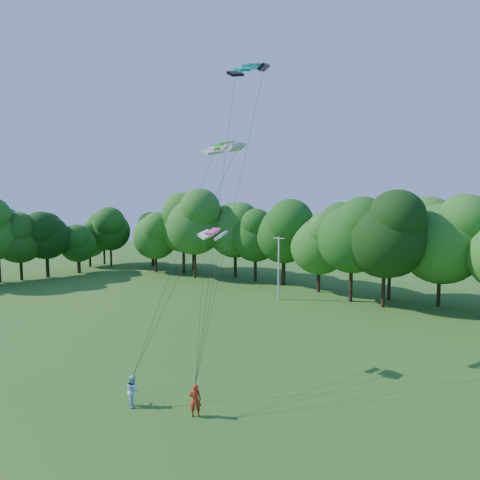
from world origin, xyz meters
The scene contains 10 objects.
ground centered at (0.00, 0.00, 0.00)m, with size 160.00×160.00×0.00m, color #255E19.
utility_pole centered at (-4.57, 29.13, 3.84)m, with size 1.49×0.19×7.43m.
kite_flyer_left centered at (4.00, 4.95, 0.87)m, with size 0.64×0.42×1.74m, color #B32B17.
kite_flyer_right centered at (0.50, 3.78, 0.86)m, with size 0.84×0.65×1.72m, color #B3D6F8.
kite_teal centered at (1.59, 13.59, 20.72)m, with size 2.93×1.43×0.58m.
kite_green centered at (0.95, 11.54, 15.12)m, with size 3.22×1.96×0.51m.
kite_pink centered at (0.94, 10.27, 9.25)m, with size 1.96×0.95×0.45m.
tree_back_west centered at (-26.50, 38.64, 8.61)m, with size 9.48×9.48×13.78m.
tree_back_center centered at (6.43, 32.62, 8.37)m, with size 9.21×9.21×13.39m.
tree_flank_west centered at (-41.54, 17.35, 6.54)m, with size 7.21×7.21×10.48m.
Camera 1 is at (16.58, -8.95, 10.87)m, focal length 28.00 mm.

